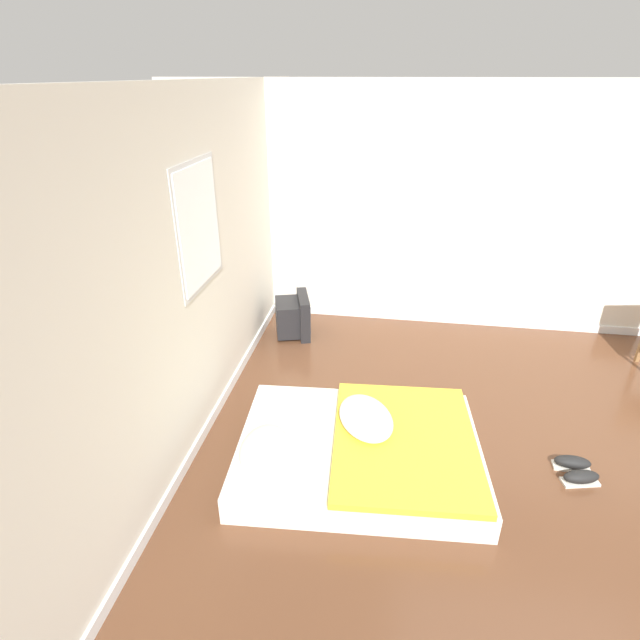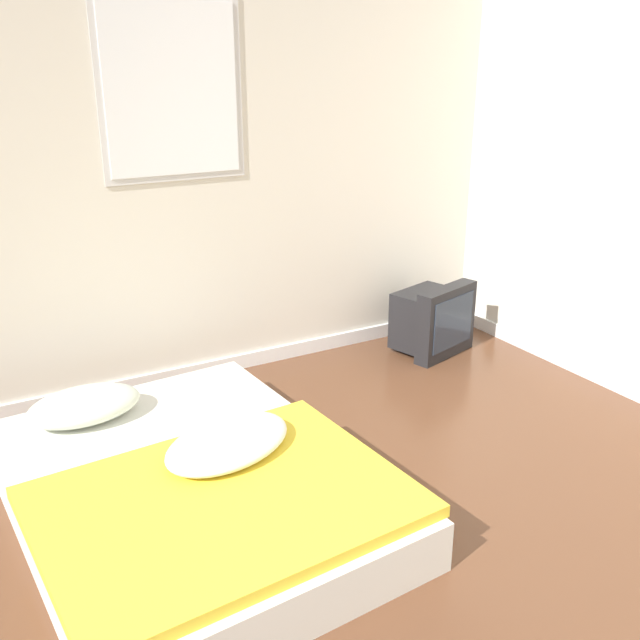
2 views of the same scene
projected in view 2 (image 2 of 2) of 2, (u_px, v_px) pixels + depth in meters
The scene contains 3 objects.
wall_back at pixel (33, 168), 3.49m from camera, with size 7.99×0.08×2.60m.
mattress_bed at pixel (190, 485), 2.96m from camera, with size 1.43×1.84×0.35m.
crt_tv at pixel (432, 320), 4.58m from camera, with size 0.53×0.47×0.46m.
Camera 2 is at (-0.52, -0.81, 1.80)m, focal length 40.00 mm.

